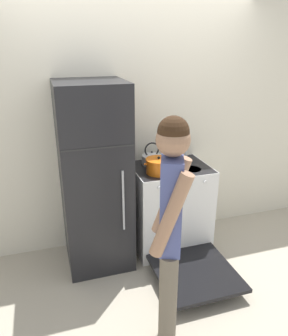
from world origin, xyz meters
TOP-DOWN VIEW (x-y plane):
  - ground_plane at (0.00, 0.00)m, footprint 14.00×14.00m
  - wall_back at (0.00, 0.03)m, footprint 10.00×0.06m
  - refrigerator at (-0.48, -0.32)m, footprint 0.62×0.67m
  - stove_range at (0.30, -0.34)m, footprint 0.77×1.34m
  - dutch_oven_pot at (0.13, -0.42)m, footprint 0.29×0.25m
  - tea_kettle at (0.14, -0.18)m, footprint 0.25×0.20m
  - utensil_jar at (0.49, -0.17)m, footprint 0.08×0.08m
  - person at (-0.19, -1.51)m, footprint 0.36×0.41m

SIDE VIEW (x-z plane):
  - ground_plane at x=0.00m, z-range 0.00..0.00m
  - stove_range at x=0.30m, z-range 0.00..0.91m
  - refrigerator at x=-0.48m, z-range 0.00..1.79m
  - person at x=-0.19m, z-range 0.12..1.84m
  - utensil_jar at x=0.49m, z-range 0.85..1.12m
  - tea_kettle at x=0.14m, z-range 0.86..1.10m
  - dutch_oven_pot at x=0.13m, z-range 0.90..1.07m
  - wall_back at x=0.00m, z-range 0.00..2.55m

